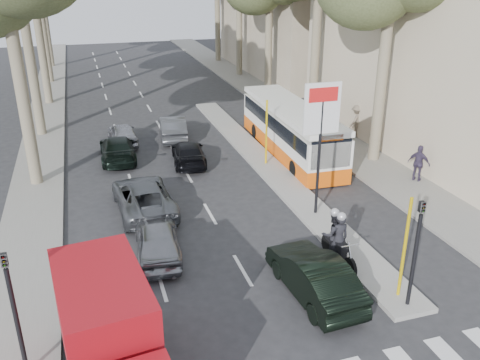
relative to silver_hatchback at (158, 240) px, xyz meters
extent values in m
plane|color=#28282B|center=(3.50, -3.80, -0.66)|extent=(120.00, 120.00, 0.00)
cube|color=gray|center=(12.10, 21.20, -0.60)|extent=(3.20, 70.00, 0.12)
cube|color=gray|center=(-4.50, 24.20, -0.60)|extent=(2.40, 64.00, 0.12)
cube|color=gray|center=(6.75, 7.20, -0.58)|extent=(1.50, 26.00, 0.16)
cylinder|color=yellow|center=(6.75, -4.80, 1.09)|extent=(0.10, 0.10, 3.50)
cylinder|color=yellow|center=(6.75, 1.20, 1.09)|extent=(0.10, 0.10, 3.50)
cylinder|color=yellow|center=(6.75, 7.20, 1.09)|extent=(0.10, 0.10, 3.50)
cylinder|color=black|center=(6.75, 1.20, 1.94)|extent=(0.12, 0.12, 5.20)
cube|color=white|center=(6.75, 1.20, 3.94)|extent=(1.50, 0.10, 2.00)
cube|color=red|center=(6.75, 1.14, 4.49)|extent=(1.20, 0.02, 0.55)
cylinder|color=black|center=(6.75, -5.30, 0.94)|extent=(0.12, 0.12, 3.20)
imported|color=black|center=(6.75, -5.30, 2.44)|extent=(0.16, 0.41, 1.00)
cylinder|color=black|center=(-4.10, -4.80, 0.94)|extent=(0.12, 0.12, 3.20)
imported|color=black|center=(-4.10, -4.80, 2.44)|extent=(0.16, 0.41, 1.00)
cylinder|color=#6B604C|center=(-4.50, 8.20, 3.54)|extent=(0.56, 0.56, 8.40)
cylinder|color=#6B604C|center=(-4.60, 16.20, 3.82)|extent=(0.56, 0.56, 8.96)
cylinder|color=#6B604C|center=(-4.40, 24.20, 3.40)|extent=(0.56, 0.56, 8.12)
cylinder|color=#6B604C|center=(-4.50, 32.20, 4.10)|extent=(0.56, 0.56, 9.52)
cylinder|color=#6B604C|center=(-4.60, 40.20, 3.68)|extent=(0.56, 0.56, 8.68)
cylinder|color=#6B604C|center=(12.50, 6.20, 3.54)|extent=(0.56, 0.56, 8.40)
cylinder|color=#6B604C|center=(12.60, 14.20, 3.96)|extent=(0.56, 0.56, 9.24)
cylinder|color=#6B604C|center=(12.40, 22.20, 3.26)|extent=(0.56, 0.56, 7.84)
cylinder|color=#6B604C|center=(12.50, 30.20, 3.82)|extent=(0.56, 0.56, 8.96)
cylinder|color=#6B604C|center=(12.60, 38.20, 3.54)|extent=(0.56, 0.56, 8.40)
imported|color=gray|center=(0.00, 0.00, 0.00)|extent=(1.89, 3.98, 1.31)
imported|color=black|center=(4.31, -3.80, 0.05)|extent=(1.74, 4.35, 1.41)
imported|color=#54575C|center=(0.00, 3.82, 0.01)|extent=(2.46, 4.89, 1.33)
imported|color=black|center=(3.00, 8.77, -0.08)|extent=(2.09, 4.17, 1.16)
imported|color=gray|center=(0.00, 13.04, -0.03)|extent=(1.68, 3.74, 1.25)
imported|color=#4A4C52|center=(3.00, 13.18, 0.03)|extent=(1.93, 4.31, 1.37)
imported|color=black|center=(-0.50, 10.43, -0.02)|extent=(1.94, 4.47, 1.28)
cylinder|color=black|center=(-3.06, -4.40, -0.26)|extent=(0.36, 0.82, 0.79)
cylinder|color=black|center=(-1.31, -4.20, -0.26)|extent=(0.36, 0.82, 0.79)
cube|color=maroon|center=(-2.08, -5.18, 1.06)|extent=(2.45, 3.92, 2.21)
cube|color=#F15C0D|center=(8.70, 8.69, -0.16)|extent=(2.55, 10.39, 0.81)
cube|color=white|center=(8.70, 8.69, 0.92)|extent=(2.55, 10.39, 1.35)
cube|color=black|center=(8.70, 8.69, 1.18)|extent=(2.56, 9.98, 0.76)
cube|color=white|center=(8.70, 8.69, 1.90)|extent=(2.55, 10.39, 0.27)
cube|color=black|center=(8.55, 3.56, 1.05)|extent=(1.98, 0.12, 1.35)
cube|color=#F15C0D|center=(8.55, 3.56, 1.84)|extent=(1.08, 0.09, 0.29)
cylinder|color=black|center=(7.61, 5.42, -0.25)|extent=(0.28, 0.87, 0.86)
cylinder|color=black|center=(9.61, 5.36, -0.25)|extent=(0.28, 0.87, 0.86)
cylinder|color=black|center=(7.79, 11.82, -0.25)|extent=(0.28, 0.87, 0.86)
cylinder|color=black|center=(9.80, 11.76, -0.25)|extent=(0.28, 0.87, 0.86)
cylinder|color=black|center=(5.91, -3.27, -0.30)|extent=(0.12, 0.71, 0.71)
cylinder|color=black|center=(5.89, -1.61, -0.30)|extent=(0.12, 0.71, 0.71)
cylinder|color=silver|center=(5.91, -3.19, 0.12)|extent=(0.07, 0.44, 0.89)
cube|color=black|center=(5.90, -2.38, -0.16)|extent=(0.26, 0.83, 0.33)
cube|color=black|center=(5.90, -2.60, 0.14)|extent=(0.34, 0.50, 0.24)
cube|color=black|center=(5.89, -2.05, 0.07)|extent=(0.32, 0.72, 0.13)
cylinder|color=silver|center=(5.91, -3.12, 0.47)|extent=(0.69, 0.06, 0.04)
imported|color=black|center=(5.90, -2.38, 0.33)|extent=(0.68, 0.46, 1.86)
imported|color=black|center=(5.89, -1.94, 0.27)|extent=(0.85, 0.49, 1.74)
sphere|color=#B2B2B7|center=(5.90, -2.44, 1.20)|extent=(0.31, 0.31, 0.31)
sphere|color=#B2B2B7|center=(5.89, -1.97, 1.14)|extent=(0.31, 0.31, 0.31)
imported|color=#3D334D|center=(12.89, 2.94, 0.35)|extent=(1.04, 1.12, 1.77)
imported|color=#716555|center=(13.50, 9.91, 0.43)|extent=(1.36, 1.07, 1.93)
camera|label=1|loc=(-1.94, -15.93, 8.99)|focal=38.00mm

